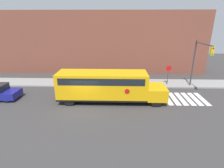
{
  "coord_description": "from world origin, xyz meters",
  "views": [
    {
      "loc": [
        2.88,
        -14.45,
        7.31
      ],
      "look_at": [
        2.41,
        1.71,
        1.61
      ],
      "focal_mm": 28.0,
      "sensor_mm": 36.0,
      "label": 1
    }
  ],
  "objects": [
    {
      "name": "sidewalk_strip",
      "position": [
        0.0,
        6.5,
        0.07
      ],
      "size": [
        44.0,
        3.0,
        0.15
      ],
      "color": "gray",
      "rests_on": "ground"
    },
    {
      "name": "school_bus",
      "position": [
        1.87,
        1.21,
        1.68
      ],
      "size": [
        10.23,
        2.57,
        2.92
      ],
      "color": "#EAA80F",
      "rests_on": "ground"
    },
    {
      "name": "stop_sign",
      "position": [
        9.05,
        5.93,
        1.64
      ],
      "size": [
        0.67,
        0.1,
        2.5
      ],
      "color": "#38383A",
      "rests_on": "ground"
    },
    {
      "name": "traffic_light",
      "position": [
        11.74,
        4.5,
        3.68
      ],
      "size": [
        0.28,
        3.79,
        5.51
      ],
      "color": "#38383A",
      "rests_on": "ground"
    },
    {
      "name": "building_backdrop",
      "position": [
        0.0,
        13.0,
        4.48
      ],
      "size": [
        32.0,
        4.0,
        8.96
      ],
      "color": "brown",
      "rests_on": "ground"
    },
    {
      "name": "crosswalk_stripes",
      "position": [
        9.79,
        2.0,
        0.0
      ],
      "size": [
        4.0,
        3.2,
        0.01
      ],
      "color": "white",
      "rests_on": "ground"
    },
    {
      "name": "ground_plane",
      "position": [
        0.0,
        0.0,
        0.0
      ],
      "size": [
        60.0,
        60.0,
        0.0
      ],
      "primitive_type": "plane",
      "color": "#3A3838"
    }
  ]
}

